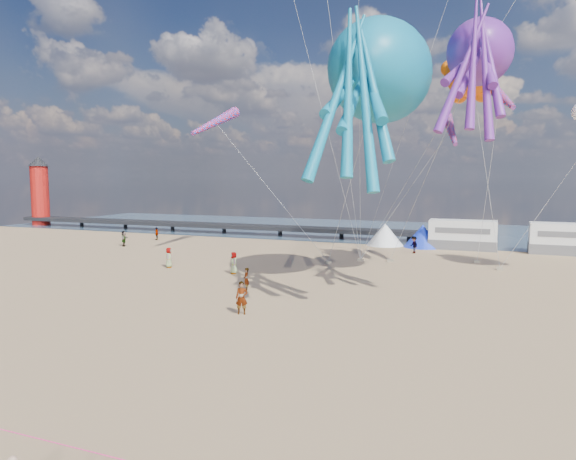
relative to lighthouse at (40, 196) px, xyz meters
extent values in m
plane|color=tan|center=(56.00, -44.00, -4.50)|extent=(120.00, 120.00, 0.00)
plane|color=#334C62|center=(56.00, 11.00, -4.48)|extent=(120.00, 120.00, 0.00)
cube|color=black|center=(28.00, 0.00, -3.50)|extent=(60.00, 3.00, 0.50)
cylinder|color=#A5140F|center=(0.00, 0.00, 0.00)|extent=(2.60, 2.60, 9.00)
cube|color=silver|center=(62.00, -4.00, -3.00)|extent=(6.60, 2.50, 3.00)
cube|color=silver|center=(71.50, -4.00, -3.00)|extent=(6.60, 2.50, 3.00)
cone|color=white|center=(54.00, -4.00, -3.30)|extent=(4.00, 4.00, 2.40)
cone|color=#1933CC|center=(58.00, -4.00, -3.30)|extent=(4.00, 4.00, 2.40)
imported|color=tan|center=(52.15, -34.85, -3.60)|extent=(0.76, 0.62, 1.80)
imported|color=#7F6659|center=(46.32, -24.62, -3.66)|extent=(0.70, 0.73, 1.69)
imported|color=#7F6659|center=(57.74, -8.73, -3.66)|extent=(1.00, 1.03, 1.68)
imported|color=#7F6659|center=(28.02, -9.18, -3.75)|extent=(0.81, 1.09, 1.50)
imported|color=#7F6659|center=(28.08, -15.07, -3.68)|extent=(0.74, 1.05, 1.65)
imported|color=#7F6659|center=(49.78, -29.47, -3.75)|extent=(0.91, 1.45, 1.50)
imported|color=#7F6659|center=(40.08, -24.19, -3.67)|extent=(0.58, 0.70, 1.65)
cube|color=gray|center=(51.75, -17.54, -4.39)|extent=(0.50, 0.35, 0.22)
cube|color=gray|center=(56.53, -14.62, -4.39)|extent=(0.50, 0.35, 0.22)
cube|color=gray|center=(65.46, -15.51, -4.39)|extent=(0.50, 0.35, 0.22)
cube|color=gray|center=(63.66, -12.36, -4.39)|extent=(0.50, 0.35, 0.22)
cube|color=gray|center=(54.03, -15.26, -4.39)|extent=(0.50, 0.35, 0.22)
camera|label=1|loc=(64.57, -59.35, 3.00)|focal=32.00mm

